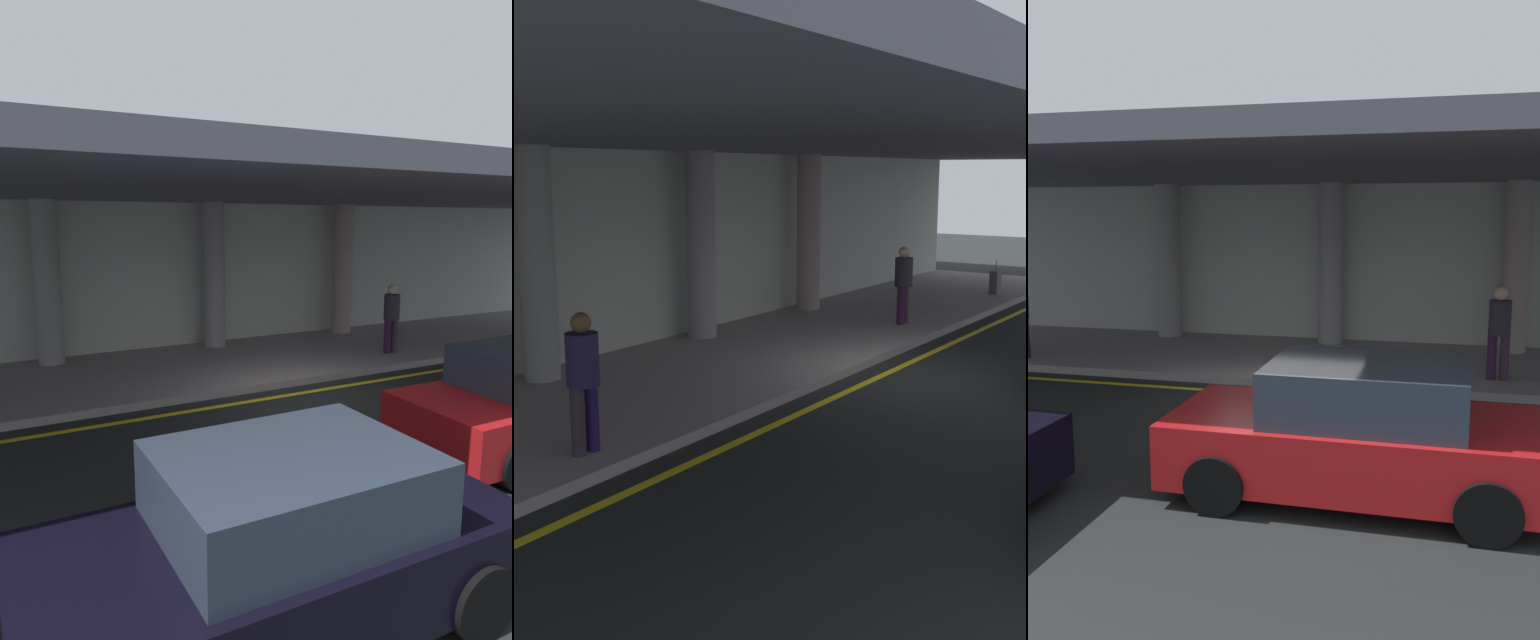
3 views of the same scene
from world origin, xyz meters
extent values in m
plane|color=black|center=(0.00, 0.00, 0.00)|extent=(60.00, 60.00, 0.00)
cube|color=gray|center=(0.00, 3.10, 0.07)|extent=(26.00, 4.20, 0.15)
cube|color=yellow|center=(0.00, 0.55, 0.00)|extent=(26.00, 0.14, 0.01)
cylinder|color=gray|center=(-4.00, 4.67, 1.97)|extent=(0.57, 0.57, 3.65)
cylinder|color=gray|center=(0.00, 4.67, 1.97)|extent=(0.57, 0.57, 3.65)
cylinder|color=gray|center=(4.00, 4.67, 1.97)|extent=(0.57, 0.57, 3.65)
cube|color=slate|center=(0.00, 2.60, 3.95)|extent=(28.00, 13.20, 0.30)
cube|color=#B7BBB0|center=(0.00, 5.35, 1.90)|extent=(26.00, 0.30, 3.80)
cylinder|color=#2D2530|center=(-6.06, 1.53, 0.56)|extent=(0.16, 0.16, 0.82)
cylinder|color=#211149|center=(-5.84, 1.53, 0.56)|extent=(0.16, 0.16, 0.82)
cylinder|color=#221C3D|center=(-5.95, 1.53, 1.28)|extent=(0.38, 0.38, 0.62)
sphere|color=brown|center=(-5.95, 1.53, 1.71)|extent=(0.24, 0.24, 0.24)
cylinder|color=#31163B|center=(3.41, 1.95, 0.56)|extent=(0.16, 0.16, 0.82)
cylinder|color=#382538|center=(3.63, 1.95, 0.56)|extent=(0.16, 0.16, 0.82)
cylinder|color=#2A2430|center=(3.52, 1.95, 1.28)|extent=(0.38, 0.38, 0.62)
sphere|color=beige|center=(3.52, 1.95, 1.71)|extent=(0.24, 0.24, 0.24)
cube|color=#625464|center=(8.93, 1.76, 0.46)|extent=(0.36, 0.22, 0.62)
cylinder|color=slate|center=(8.93, 1.76, 0.91)|extent=(0.02, 0.02, 0.28)
camera|label=1|loc=(-5.51, -8.32, 3.28)|focal=31.13mm
camera|label=2|loc=(-11.99, -5.27, 3.40)|focal=44.35mm
camera|label=3|loc=(2.60, -10.14, 3.06)|focal=36.94mm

